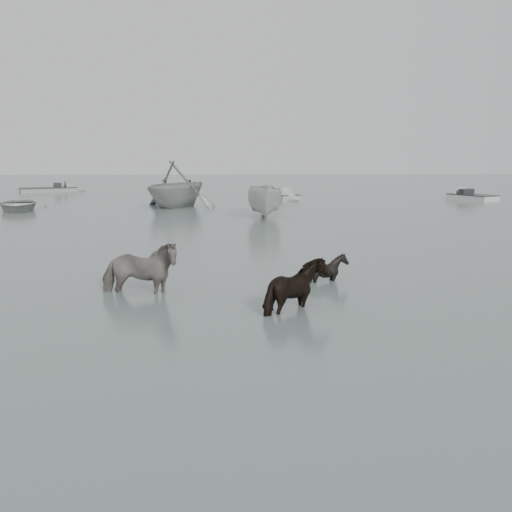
# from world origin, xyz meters

# --- Properties ---
(ground) EXTENTS (140.00, 140.00, 0.00)m
(ground) POSITION_xyz_m (0.00, 0.00, 0.00)
(ground) COLOR #55655D
(ground) RESTS_ON ground
(pony_pinto) EXTENTS (2.20, 1.16, 1.79)m
(pony_pinto) POSITION_xyz_m (-2.53, 0.68, 0.89)
(pony_pinto) COLOR black
(pony_pinto) RESTS_ON ground
(pony_dark) EXTENTS (1.74, 1.88, 1.56)m
(pony_dark) POSITION_xyz_m (1.43, -1.13, 0.78)
(pony_dark) COLOR black
(pony_dark) RESTS_ON ground
(pony_black) EXTENTS (1.30, 1.24, 1.15)m
(pony_black) POSITION_xyz_m (2.57, 2.18, 0.58)
(pony_black) COLOR black
(pony_black) RESTS_ON ground
(rowboat_lead) EXTENTS (4.27, 5.17, 0.93)m
(rowboat_lead) POSITION_xyz_m (-13.12, 22.48, 0.46)
(rowboat_lead) COLOR #B2B2AD
(rowboat_lead) RESTS_ON ground
(rowboat_trail) EXTENTS (7.15, 7.42, 3.01)m
(rowboat_trail) POSITION_xyz_m (-3.93, 24.55, 1.51)
(rowboat_trail) COLOR #9D9F9D
(rowboat_trail) RESTS_ON ground
(boat_small) EXTENTS (1.85, 4.90, 1.89)m
(boat_small) POSITION_xyz_m (1.38, 18.62, 0.95)
(boat_small) COLOR beige
(boat_small) RESTS_ON ground
(skiff_mid) EXTENTS (4.08, 5.19, 0.75)m
(skiff_mid) POSITION_xyz_m (2.64, 30.44, 0.38)
(skiff_mid) COLOR #9EA09D
(skiff_mid) RESTS_ON ground
(skiff_star) EXTENTS (3.73, 4.80, 0.75)m
(skiff_star) POSITION_xyz_m (16.44, 29.32, 0.38)
(skiff_star) COLOR silver
(skiff_star) RESTS_ON ground
(skiff_far) EXTENTS (6.31, 4.03, 0.75)m
(skiff_far) POSITION_xyz_m (-15.81, 37.67, 0.38)
(skiff_far) COLOR gray
(skiff_far) RESTS_ON ground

